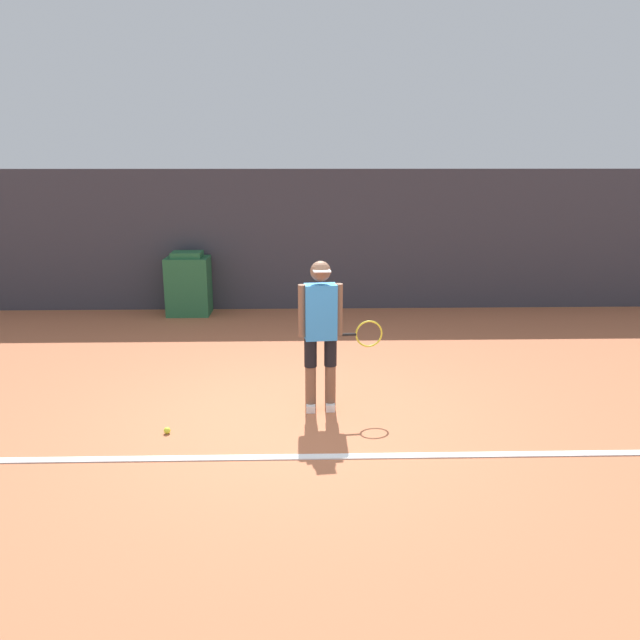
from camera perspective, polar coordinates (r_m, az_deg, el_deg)
The scene contains 6 objects.
ground_plane at distance 6.73m, azimuth -2.49°, elevation -9.29°, with size 24.00×24.00×0.00m, color #B76642.
back_wall at distance 11.50m, azimuth -2.15°, elevation 7.29°, with size 24.00×0.10×2.55m.
court_baseline at distance 5.98m, azimuth -2.62°, elevation -12.41°, with size 21.60×0.10×0.01m.
tennis_player at distance 6.75m, azimuth 0.14°, elevation -0.81°, with size 0.93×0.30×1.67m.
tennis_ball at distance 6.63m, azimuth -13.80°, elevation -9.78°, with size 0.07×0.07×0.07m.
covered_chair at distance 11.40m, azimuth -11.92°, elevation 3.19°, with size 0.75×0.62×1.13m.
Camera 1 is at (0.13, -6.16, 2.71)m, focal length 35.00 mm.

